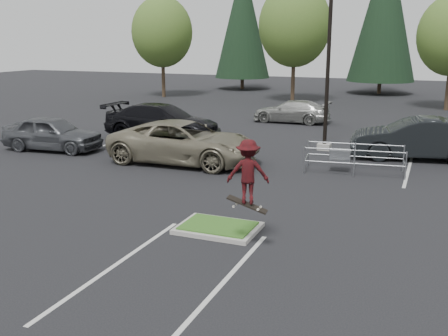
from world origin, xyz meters
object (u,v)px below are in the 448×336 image
at_px(conif_b, 385,10).
at_px(car_l_grey, 52,133).
at_px(cart_corral, 343,155).
at_px(car_l_tan, 184,142).
at_px(conif_a, 243,20).
at_px(car_l_black, 163,122).
at_px(car_far_silver, 291,111).
at_px(light_pole, 329,53).
at_px(decid_b, 295,28).
at_px(skateboarder, 248,172).
at_px(car_r_charc, 416,138).
at_px(decid_a, 162,34).

relative_size(conif_b, car_l_grey, 3.04).
distance_m(cart_corral, car_l_tan, 6.64).
relative_size(conif_a, car_l_tan, 2.01).
height_order(car_l_tan, car_l_black, car_l_black).
bearing_deg(car_far_silver, light_pole, 25.48).
height_order(car_l_black, car_l_grey, car_l_black).
distance_m(light_pole, decid_b, 19.70).
relative_size(skateboarder, car_r_charc, 0.32).
relative_size(decid_a, decid_b, 0.92).
relative_size(light_pole, car_r_charc, 1.81).
bearing_deg(skateboarder, car_l_grey, -50.18).
distance_m(car_l_black, car_far_silver, 9.45).
height_order(car_l_grey, car_far_silver, car_l_grey).
bearing_deg(car_l_grey, decid_b, -18.45).
bearing_deg(skateboarder, conif_b, -106.32).
xyz_separation_m(conif_a, car_l_grey, (2.50, -33.00, -6.28)).
xyz_separation_m(conif_a, cart_corral, (16.07, -32.05, -6.41)).
xyz_separation_m(light_pole, cart_corral, (1.57, -4.05, -3.88)).
bearing_deg(car_l_tan, car_l_black, 36.75).
bearing_deg(conif_a, conif_b, 2.05).
relative_size(light_pole, cart_corral, 2.55).
bearing_deg(car_l_tan, skateboarder, -145.65).
height_order(conif_b, car_l_grey, conif_b).
bearing_deg(conif_b, cart_corral, -86.36).
relative_size(decid_a, conif_b, 0.61).
bearing_deg(decid_a, car_far_silver, -35.07).
height_order(car_l_grey, car_r_charc, car_r_charc).
relative_size(decid_a, car_l_tan, 1.38).
height_order(skateboarder, car_far_silver, skateboarder).
bearing_deg(car_r_charc, skateboarder, -25.97).
distance_m(decid_a, conif_b, 20.95).
height_order(light_pole, skateboarder, light_pole).
relative_size(decid_a, skateboarder, 4.90).
relative_size(conif_a, car_far_silver, 2.67).
xyz_separation_m(skateboarder, car_r_charc, (3.42, 12.50, -1.10)).
bearing_deg(cart_corral, light_pole, 103.95).
distance_m(conif_a, cart_corral, 36.43).
height_order(light_pole, car_far_silver, light_pole).
bearing_deg(car_far_silver, conif_b, 171.00).
height_order(decid_b, conif_b, conif_b).
bearing_deg(decid_b, skateboarder, -77.12).
height_order(cart_corral, car_l_black, car_l_black).
xyz_separation_m(decid_b, car_l_tan, (1.51, -23.53, -5.15)).
xyz_separation_m(conif_a, car_l_tan, (9.50, -33.00, -6.20)).
relative_size(decid_b, car_far_silver, 1.98).
xyz_separation_m(light_pole, car_r_charc, (4.12, -0.50, -3.64)).
height_order(decid_b, car_r_charc, decid_b).
relative_size(conif_b, car_l_tan, 2.25).
bearing_deg(car_far_silver, car_l_tan, -6.25).
relative_size(decid_a, car_l_grey, 1.87).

